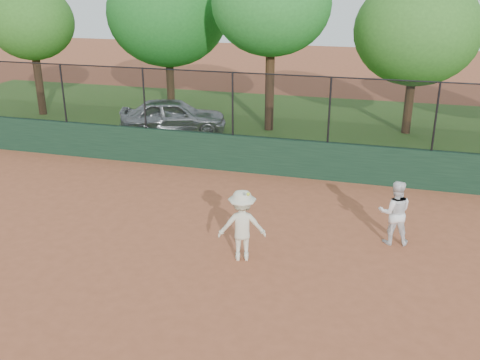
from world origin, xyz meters
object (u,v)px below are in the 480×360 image
(tree_0, at_px, (31,23))
(player_main, at_px, (242,225))
(player_second, at_px, (395,212))
(tree_1, at_px, (167,13))
(parked_car, at_px, (173,116))
(tree_2, at_px, (271,4))
(tree_3, at_px, (417,32))

(tree_0, bearing_deg, player_main, -40.29)
(player_second, distance_m, tree_1, 15.46)
(parked_car, xyz_separation_m, tree_2, (3.56, 1.57, 4.23))
(parked_car, height_order, tree_3, tree_3)
(parked_car, bearing_deg, player_main, -169.36)
(tree_1, bearing_deg, player_main, -61.38)
(parked_car, relative_size, tree_3, 0.69)
(parked_car, xyz_separation_m, player_second, (8.58, -7.41, 0.07))
(tree_1, distance_m, tree_2, 5.61)
(tree_0, xyz_separation_m, tree_3, (16.00, 1.21, -0.08))
(player_main, relative_size, tree_0, 0.31)
(player_second, relative_size, player_main, 0.88)
(parked_car, xyz_separation_m, player_main, (5.36, -9.11, 0.11))
(parked_car, bearing_deg, tree_3, -93.82)
(player_second, bearing_deg, tree_2, -68.88)
(player_main, distance_m, tree_3, 12.64)
(player_main, height_order, tree_0, tree_0)
(player_second, xyz_separation_m, tree_1, (-10.19, 11.06, 3.60))
(parked_car, relative_size, tree_1, 0.62)
(player_second, bearing_deg, tree_0, -37.46)
(parked_car, relative_size, player_main, 2.35)
(tree_0, bearing_deg, tree_1, 22.91)
(player_second, distance_m, tree_2, 11.09)
(tree_1, relative_size, tree_3, 1.12)
(player_main, xyz_separation_m, tree_1, (-6.97, 12.77, 3.56))
(parked_car, distance_m, tree_3, 9.90)
(player_main, height_order, tree_3, tree_3)
(tree_0, xyz_separation_m, tree_2, (10.57, 0.20, 0.89))
(player_second, relative_size, tree_2, 0.22)
(player_main, relative_size, tree_1, 0.26)
(player_main, xyz_separation_m, tree_0, (-12.37, 10.48, 3.23))
(player_main, xyz_separation_m, tree_2, (-1.79, 10.68, 4.12))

